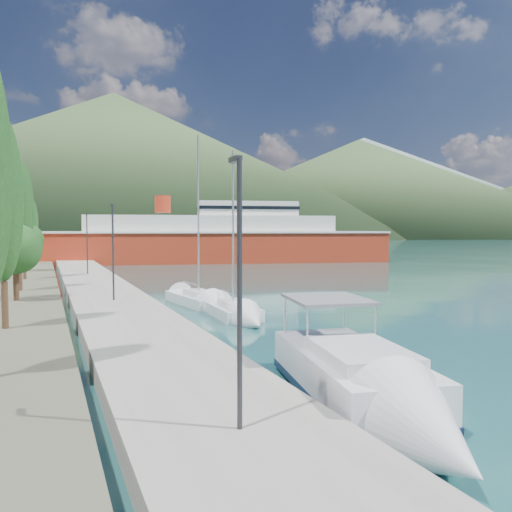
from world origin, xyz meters
name	(u,v)px	position (x,y,z in m)	size (l,w,h in m)	color
ground	(99,250)	(0.00, 120.00, 0.00)	(1400.00, 1400.00, 0.00)	#1D4F50
quay	(98,289)	(-9.00, 26.00, 0.40)	(5.00, 88.00, 0.80)	gray
hills_far	(172,174)	(138.59, 618.73, 77.39)	(1480.00, 900.00, 180.00)	slate
hills_near	(194,175)	(98.04, 372.50, 49.18)	(1010.00, 520.00, 115.00)	#39522C
tree_row	(22,223)	(-14.68, 31.01, 5.83)	(3.40, 66.23, 10.64)	#47301E
lamp_posts	(114,249)	(-9.00, 15.35, 4.08)	(0.15, 43.37, 6.06)	#2D2D33
motor_cruiser	(374,397)	(-4.65, -5.30, 0.61)	(4.80, 10.48, 3.73)	#0F1832
sailboat_near	(241,316)	(-2.62, 10.00, 0.29)	(2.51, 7.58, 10.78)	silver
sailboat_mid	(209,304)	(-2.91, 15.14, 0.31)	(3.39, 9.00, 12.63)	silver
ferry	(213,241)	(12.42, 61.24, 3.44)	(58.09, 24.40, 11.29)	#AB2E18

